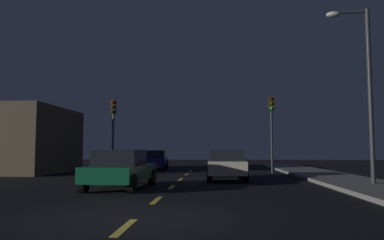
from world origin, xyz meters
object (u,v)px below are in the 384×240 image
Objects in this scene: car_adjacent_lane at (121,169)px; car_oncoming_far at (154,160)px; traffic_signal_left at (113,121)px; street_lamp_right at (363,79)px; car_stopped_ahead at (227,165)px; traffic_signal_right at (272,119)px.

car_adjacent_lane is 13.85m from car_oncoming_far.
street_lamp_right reaches higher than traffic_signal_left.
traffic_signal_left is 1.13× the size of car_oncoming_far.
traffic_signal_left is at bearing 143.55° from car_stopped_ahead.
car_stopped_ahead is at bearing -36.45° from traffic_signal_left.
car_adjacent_lane is (-7.05, -9.52, -2.62)m from traffic_signal_right.
traffic_signal_left reaches higher than car_adjacent_lane.
car_adjacent_lane is 1.04× the size of car_oncoming_far.
traffic_signal_right reaches higher than car_stopped_ahead.
car_adjacent_lane is at bearing -133.65° from car_stopped_ahead.
street_lamp_right is (9.38, 1.06, 3.51)m from car_adjacent_lane.
traffic_signal_right is 1.12× the size of car_adjacent_lane.
car_adjacent_lane is (2.97, -9.52, -2.52)m from traffic_signal_left.
car_oncoming_far is at bearing 94.19° from car_adjacent_lane.
traffic_signal_left is 0.65× the size of street_lamp_right.
traffic_signal_right is 1.18× the size of car_stopped_ahead.
car_stopped_ahead is 10.80m from car_oncoming_far.
street_lamp_right is at bearing -31.52° from car_stopped_ahead.
traffic_signal_left is at bearing -180.00° from traffic_signal_right.
car_adjacent_lane is 10.07m from street_lamp_right.
car_stopped_ahead is 5.94m from car_adjacent_lane.
street_lamp_right is (2.33, -8.46, 0.90)m from traffic_signal_right.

